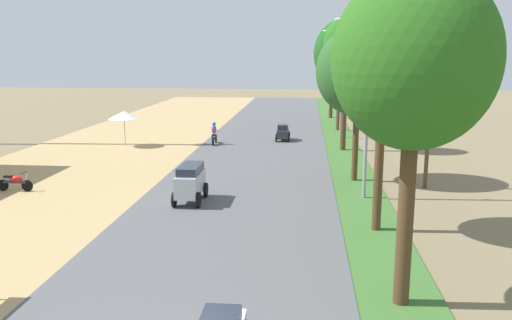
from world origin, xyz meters
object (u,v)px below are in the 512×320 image
median_tree_sixth (332,47)px  median_tree_nearest (415,61)px  streetlamp_near (368,95)px  utility_pole_near (431,95)px  streetlamp_mid (342,76)px  car_van_silver (190,181)px  car_hatchback_charcoal (283,132)px  median_tree_second (384,59)px  median_tree_fourth (346,47)px  median_tree_fifth (340,54)px  vendor_umbrella (124,115)px  motorbike_ahead_second (214,134)px  parked_motorbike_third (15,181)px  streetlamp_far (330,74)px  median_tree_third (358,72)px

median_tree_sixth → median_tree_nearest: bearing=-89.9°
streetlamp_near → utility_pole_near: bearing=35.4°
streetlamp_mid → car_van_silver: (-7.85, -19.49, -3.87)m
car_hatchback_charcoal → median_tree_second: bearing=-77.7°
median_tree_fourth → median_tree_fifth: median_tree_fifth is taller
vendor_umbrella → motorbike_ahead_second: vendor_umbrella is taller
parked_motorbike_third → vendor_umbrella: (1.07, 12.89, 1.75)m
median_tree_nearest → median_tree_second: median_tree_nearest is taller
utility_pole_near → vendor_umbrella: bearing=151.8°
median_tree_fourth → median_tree_nearest: bearing=-89.9°
median_tree_nearest → streetlamp_near: size_ratio=1.06×
median_tree_fifth → motorbike_ahead_second: median_tree_fifth is taller
median_tree_sixth → motorbike_ahead_second: bearing=-118.1°
streetlamp_near → utility_pole_near: utility_pole_near is taller
streetlamp_mid → median_tree_second: bearing=-90.0°
streetlamp_mid → streetlamp_far: (0.00, 21.45, -0.68)m
vendor_umbrella → streetlamp_mid: streetlamp_mid is taller
median_tree_sixth → parked_motorbike_third: bearing=-117.8°
vendor_umbrella → car_van_silver: vendor_umbrella is taller
streetlamp_mid → streetlamp_far: size_ratio=1.18×
streetlamp_far → median_tree_second: bearing=-90.0°
car_van_silver → median_tree_third: bearing=32.7°
median_tree_sixth → streetlamp_near: 30.98m
median_tree_sixth → median_tree_second: bearing=-89.7°
median_tree_second → streetlamp_far: size_ratio=1.16×
median_tree_third → utility_pole_near: bearing=-18.1°
parked_motorbike_third → median_tree_fourth: 21.94m
median_tree_third → utility_pole_near: (3.42, -1.12, -1.08)m
streetlamp_near → motorbike_ahead_second: size_ratio=4.59×
streetlamp_mid → car_hatchback_charcoal: streetlamp_mid is taller
streetlamp_mid → vendor_umbrella: bearing=-160.6°
parked_motorbike_third → car_hatchback_charcoal: car_hatchback_charcoal is taller
median_tree_third → median_tree_fourth: bearing=90.1°
streetlamp_mid → median_tree_sixth: bearing=90.9°
median_tree_sixth → streetlamp_mid: bearing=-89.1°
median_tree_sixth → vendor_umbrella: bearing=-130.0°
median_tree_nearest → utility_pole_near: bearing=75.4°
median_tree_second → streetlamp_mid: size_ratio=0.98×
streetlamp_near → utility_pole_near: 4.02m
streetlamp_near → motorbike_ahead_second: bearing=124.4°
median_tree_fifth → parked_motorbike_third: bearing=-126.8°
streetlamp_near → streetlamp_far: 39.44m
vendor_umbrella → utility_pole_near: 21.63m
median_tree_sixth → car_van_silver: (-7.64, -32.40, -6.16)m
median_tree_fourth → car_van_silver: median_tree_fourth is taller
median_tree_fifth → motorbike_ahead_second: bearing=-138.6°
median_tree_nearest → car_van_silver: median_tree_nearest is taller
median_tree_fifth → median_tree_nearest: bearing=-90.3°
parked_motorbike_third → median_tree_second: (16.73, -4.14, 5.91)m
median_tree_fourth → median_tree_sixth: bearing=90.2°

